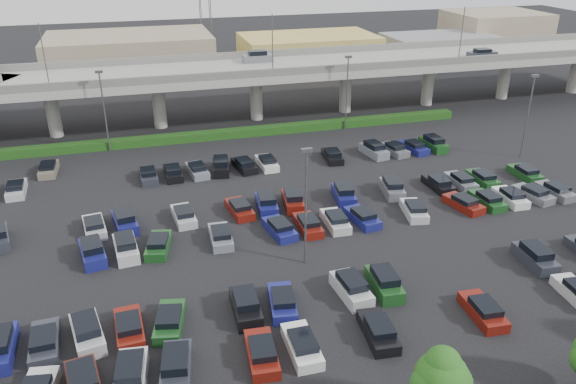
{
  "coord_description": "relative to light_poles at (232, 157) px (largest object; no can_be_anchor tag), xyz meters",
  "views": [
    {
      "loc": [
        -12.41,
        -46.57,
        25.53
      ],
      "look_at": [
        1.3,
        1.85,
        2.0
      ],
      "focal_mm": 35.0,
      "sensor_mm": 36.0,
      "label": 1
    }
  ],
  "objects": [
    {
      "name": "ground",
      "position": [
        4.13,
        -2.0,
        -6.24
      ],
      "size": [
        280.0,
        280.0,
        0.0
      ],
      "primitive_type": "plane",
      "color": "black"
    },
    {
      "name": "distant_buildings",
      "position": [
        16.5,
        59.81,
        -2.49
      ],
      "size": [
        138.0,
        24.0,
        9.0
      ],
      "color": "gray",
      "rests_on": "ground"
    },
    {
      "name": "light_poles",
      "position": [
        0.0,
        0.0,
        0.0
      ],
      "size": [
        66.9,
        48.38,
        10.3
      ],
      "color": "#4F4F54",
      "rests_on": "ground"
    },
    {
      "name": "overpass",
      "position": [
        3.91,
        30.01,
        0.73
      ],
      "size": [
        150.0,
        13.0,
        15.8
      ],
      "color": "gray",
      "rests_on": "ground"
    },
    {
      "name": "parked_cars",
      "position": [
        3.53,
        -5.86,
        -5.62
      ],
      "size": [
        62.81,
        41.63,
        1.67
      ],
      "color": "black",
      "rests_on": "ground"
    },
    {
      "name": "tree_row",
      "position": [
        4.83,
        -28.53,
        -2.72
      ],
      "size": [
        65.07,
        3.66,
        5.94
      ],
      "color": "#332316",
      "rests_on": "ground"
    },
    {
      "name": "hedge",
      "position": [
        4.13,
        23.0,
        -5.69
      ],
      "size": [
        66.0,
        1.6,
        1.1
      ],
      "primitive_type": "cube",
      "color": "#174213",
      "rests_on": "ground"
    }
  ]
}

